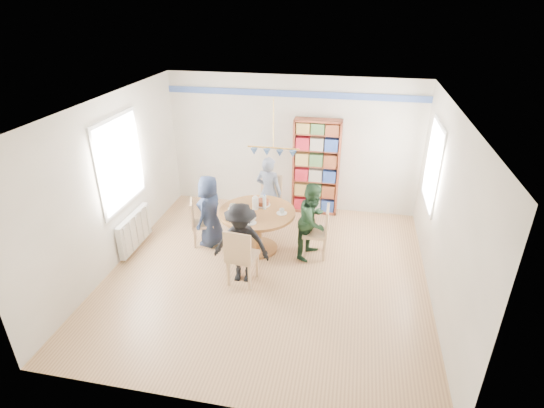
% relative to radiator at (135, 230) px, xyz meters
% --- Properties ---
extents(ground, '(5.00, 5.00, 0.00)m').
position_rel_radiator_xyz_m(ground, '(2.42, -0.30, -0.35)').
color(ground, tan).
extents(room_shell, '(5.00, 5.00, 5.00)m').
position_rel_radiator_xyz_m(room_shell, '(2.16, 0.57, 1.30)').
color(room_shell, white).
rests_on(room_shell, ground).
extents(radiator, '(0.12, 1.00, 0.60)m').
position_rel_radiator_xyz_m(radiator, '(0.00, 0.00, 0.00)').
color(radiator, silver).
rests_on(radiator, ground).
extents(dining_table, '(1.30, 1.30, 0.75)m').
position_rel_radiator_xyz_m(dining_table, '(2.10, 0.38, 0.21)').
color(dining_table, brown).
rests_on(dining_table, ground).
extents(chair_left, '(0.48, 0.48, 0.85)m').
position_rel_radiator_xyz_m(chair_left, '(1.04, 0.37, 0.12)').
color(chair_left, '#D4AE82').
rests_on(chair_left, ground).
extents(chair_right, '(0.42, 0.42, 0.92)m').
position_rel_radiator_xyz_m(chair_right, '(3.18, 0.39, 0.16)').
color(chair_right, '#D4AE82').
rests_on(chair_right, ground).
extents(chair_far, '(0.51, 0.51, 0.97)m').
position_rel_radiator_xyz_m(chair_far, '(2.11, 1.39, 0.19)').
color(chair_far, '#D4AE82').
rests_on(chair_far, ground).
extents(chair_near, '(0.47, 0.47, 0.97)m').
position_rel_radiator_xyz_m(chair_near, '(2.08, -0.65, 0.18)').
color(chair_near, '#D4AE82').
rests_on(chair_near, ground).
extents(person_left, '(0.52, 0.70, 1.29)m').
position_rel_radiator_xyz_m(person_left, '(1.25, 0.41, 0.30)').
color(person_left, '#1A233A').
rests_on(person_left, ground).
extents(person_right, '(0.68, 0.77, 1.32)m').
position_rel_radiator_xyz_m(person_right, '(3.05, 0.39, 0.31)').
color(person_right, '#1A341E').
rests_on(person_right, ground).
extents(person_far, '(0.57, 0.44, 1.40)m').
position_rel_radiator_xyz_m(person_far, '(2.12, 1.27, 0.35)').
color(person_far, gray).
rests_on(person_far, ground).
extents(person_near, '(0.87, 0.52, 1.31)m').
position_rel_radiator_xyz_m(person_near, '(2.07, -0.53, 0.31)').
color(person_near, black).
rests_on(person_near, ground).
extents(bookshelf, '(0.92, 0.28, 1.93)m').
position_rel_radiator_xyz_m(bookshelf, '(2.92, 2.04, 0.60)').
color(bookshelf, maroon).
rests_on(bookshelf, ground).
extents(tableware, '(1.02, 1.02, 0.27)m').
position_rel_radiator_xyz_m(tableware, '(2.08, 0.40, 0.46)').
color(tableware, white).
rests_on(tableware, dining_table).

